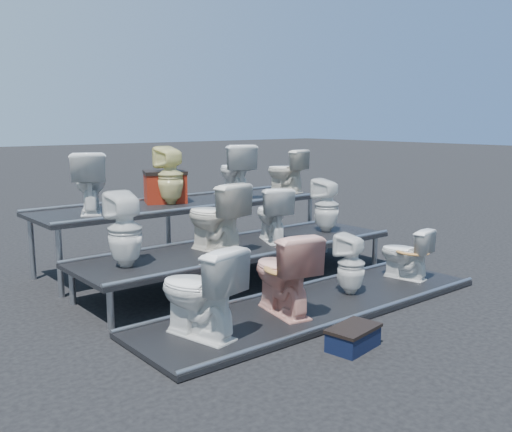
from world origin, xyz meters
TOP-DOWN VIEW (x-y plane):
  - ground at (0.00, 0.00)m, footprint 80.00×80.00m
  - tier_front at (0.00, -1.30)m, footprint 4.20×1.20m
  - tier_mid at (0.00, 0.00)m, footprint 4.20×1.20m
  - tier_back at (0.00, 1.30)m, footprint 4.20×1.20m
  - toilet_0 at (-1.50, -1.30)m, footprint 0.64×0.91m
  - toilet_1 at (-0.48, -1.30)m, footprint 0.63×0.91m
  - toilet_2 at (0.55, -1.30)m, footprint 0.37×0.37m
  - toilet_3 at (1.55, -1.30)m, footprint 0.47×0.68m
  - toilet_4 at (-1.56, 0.00)m, footprint 0.38×0.39m
  - toilet_5 at (-0.40, 0.00)m, footprint 0.57×0.86m
  - toilet_6 at (0.49, 0.00)m, footprint 0.64×0.80m
  - toilet_7 at (1.49, 0.00)m, footprint 0.38×0.39m
  - toilet_8 at (-1.38, 1.30)m, footprint 0.70×0.86m
  - toilet_9 at (-0.23, 1.30)m, footprint 0.37×0.37m
  - toilet_10 at (0.89, 1.30)m, footprint 0.67×0.88m
  - toilet_11 at (1.90, 1.30)m, footprint 0.51×0.73m
  - red_crate at (-0.20, 1.50)m, footprint 0.68×0.62m
  - step_stool at (-0.52, -2.28)m, footprint 0.52×0.36m

SIDE VIEW (x-z plane):
  - ground at x=0.00m, z-range 0.00..0.00m
  - tier_front at x=0.00m, z-range 0.00..0.06m
  - step_stool at x=-0.52m, z-range 0.00..0.17m
  - tier_mid at x=0.00m, z-range 0.00..0.46m
  - toilet_3 at x=1.55m, z-range 0.06..0.70m
  - toilet_2 at x=0.55m, z-range 0.06..0.75m
  - tier_back at x=0.00m, z-range 0.00..0.86m
  - toilet_1 at x=-0.48m, z-range 0.06..0.91m
  - toilet_0 at x=-1.50m, z-range 0.06..0.91m
  - toilet_6 at x=0.49m, z-range 0.46..1.17m
  - toilet_7 at x=1.49m, z-range 0.46..1.20m
  - toilet_4 at x=-1.56m, z-range 0.46..1.26m
  - toilet_5 at x=-0.40m, z-range 0.46..1.29m
  - red_crate at x=-0.20m, z-range 0.86..1.26m
  - toilet_11 at x=1.90m, z-range 0.86..1.54m
  - toilet_8 at x=-1.38m, z-range 0.86..1.62m
  - toilet_9 at x=-0.23m, z-range 0.86..1.65m
  - toilet_10 at x=0.89m, z-range 0.86..1.65m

